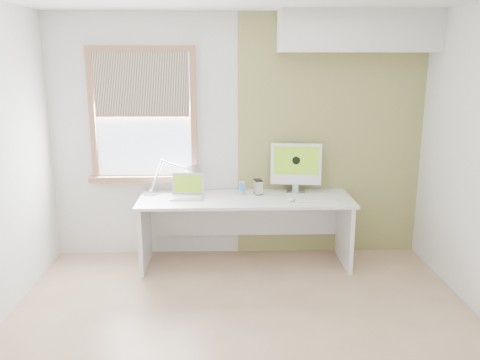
{
  "coord_description": "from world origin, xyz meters",
  "views": [
    {
      "loc": [
        -0.15,
        -3.52,
        2.11
      ],
      "look_at": [
        0.0,
        1.05,
        1.0
      ],
      "focal_mm": 36.96,
      "sensor_mm": 36.0,
      "label": 1
    }
  ],
  "objects_px": {
    "desk": "(245,214)",
    "desk_lamp": "(186,175)",
    "imac": "(296,165)",
    "laptop": "(188,191)",
    "external_drive": "(258,187)"
  },
  "relations": [
    {
      "from": "desk",
      "to": "imac",
      "type": "height_order",
      "value": "imac"
    },
    {
      "from": "external_drive",
      "to": "desk_lamp",
      "type": "bearing_deg",
      "value": 175.35
    },
    {
      "from": "imac",
      "to": "external_drive",
      "type": "bearing_deg",
      "value": -168.84
    },
    {
      "from": "desk",
      "to": "external_drive",
      "type": "relative_size",
      "value": 14.17
    },
    {
      "from": "desk",
      "to": "imac",
      "type": "distance_m",
      "value": 0.75
    },
    {
      "from": "laptop",
      "to": "imac",
      "type": "xyz_separation_m",
      "value": [
        1.15,
        0.17,
        0.24
      ]
    },
    {
      "from": "laptop",
      "to": "imac",
      "type": "distance_m",
      "value": 1.19
    },
    {
      "from": "imac",
      "to": "desk_lamp",
      "type": "bearing_deg",
      "value": -179.1
    },
    {
      "from": "desk",
      "to": "laptop",
      "type": "relative_size",
      "value": 6.35
    },
    {
      "from": "imac",
      "to": "laptop",
      "type": "bearing_deg",
      "value": -171.59
    },
    {
      "from": "desk_lamp",
      "to": "laptop",
      "type": "relative_size",
      "value": 1.95
    },
    {
      "from": "laptop",
      "to": "external_drive",
      "type": "relative_size",
      "value": 2.23
    },
    {
      "from": "desk",
      "to": "desk_lamp",
      "type": "distance_m",
      "value": 0.75
    },
    {
      "from": "desk",
      "to": "desk_lamp",
      "type": "relative_size",
      "value": 3.25
    },
    {
      "from": "external_drive",
      "to": "imac",
      "type": "bearing_deg",
      "value": 11.16
    }
  ]
}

